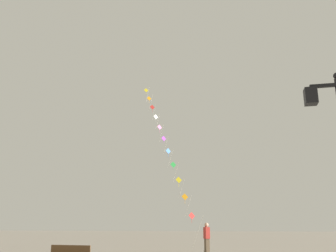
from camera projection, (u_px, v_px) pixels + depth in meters
name	position (u px, v px, depth m)	size (l,w,h in m)	color
kite_train	(166.00, 144.00, 29.30)	(6.96, 11.56, 15.02)	brown
kite_flyer	(207.00, 238.00, 19.54)	(0.42, 0.61, 1.71)	brown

